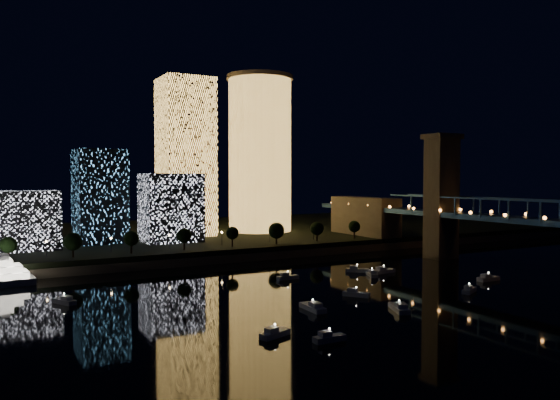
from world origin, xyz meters
The scene contains 10 objects.
ground centered at (0.00, 0.00, 0.00)m, with size 520.00×520.00×0.00m, color black.
far_bank centered at (0.00, 160.00, 2.50)m, with size 420.00×160.00×5.00m, color black.
seawall centered at (0.00, 82.00, 1.50)m, with size 420.00×6.00×3.00m, color #6B5E4C.
tower_cylindrical centered at (28.51, 140.14, 44.87)m, with size 34.00×34.00×79.49m.
tower_rectangular centered at (-11.69, 139.03, 42.27)m, with size 23.43×23.43×74.54m, color #FBB750.
midrise_blocks centered at (-66.17, 123.82, 20.88)m, with size 106.35×35.61×39.47m.
truss_bridge centered at (65.00, 3.72, 16.25)m, with size 13.00×266.00×50.00m.
motorboats centered at (-6.55, 12.89, 0.81)m, with size 128.68×66.52×2.78m.
esplanade_trees centered at (-31.42, 88.00, 10.47)m, with size 165.73×6.74×8.87m.
street_lamps centered at (-34.00, 94.00, 9.02)m, with size 132.70×0.70×5.65m.
Camera 1 is at (-97.37, -111.08, 32.71)m, focal length 35.00 mm.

